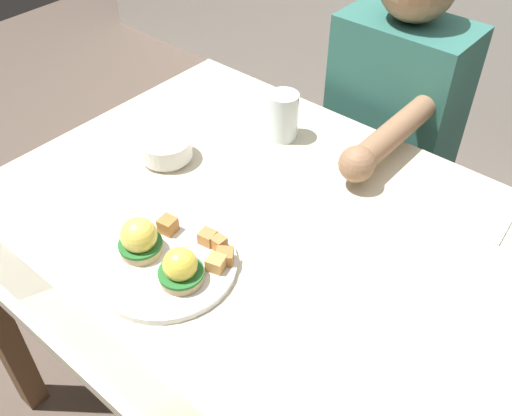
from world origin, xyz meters
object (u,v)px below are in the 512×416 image
(fruit_bowl, at_px, (166,149))
(water_glass_near, at_px, (283,118))
(dining_table, at_px, (268,265))
(eggs_benedict_plate, at_px, (165,258))
(fork, at_px, (510,219))
(diner_person, at_px, (388,128))

(fruit_bowl, xyz_separation_m, water_glass_near, (0.15, 0.25, 0.02))
(dining_table, relative_size, eggs_benedict_plate, 4.44)
(eggs_benedict_plate, distance_m, water_glass_near, 0.49)
(fork, relative_size, diner_person, 0.14)
(dining_table, distance_m, fruit_bowl, 0.36)
(fruit_bowl, relative_size, diner_person, 0.11)
(eggs_benedict_plate, distance_m, fork, 0.71)
(dining_table, relative_size, diner_person, 1.05)
(dining_table, height_order, eggs_benedict_plate, eggs_benedict_plate)
(diner_person, bearing_deg, water_glass_near, -110.43)
(eggs_benedict_plate, relative_size, diner_person, 0.24)
(eggs_benedict_plate, bearing_deg, diner_person, 88.52)
(dining_table, height_order, fork, fork)
(dining_table, distance_m, fork, 0.51)
(water_glass_near, relative_size, diner_person, 0.10)
(fork, height_order, diner_person, diner_person)
(dining_table, bearing_deg, diner_person, 95.94)
(water_glass_near, height_order, diner_person, diner_person)
(dining_table, xyz_separation_m, fork, (0.36, 0.35, 0.11))
(dining_table, bearing_deg, fork, 43.83)
(eggs_benedict_plate, relative_size, fruit_bowl, 2.25)
(eggs_benedict_plate, height_order, water_glass_near, water_glass_near)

